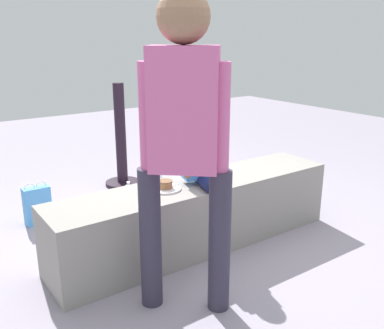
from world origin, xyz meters
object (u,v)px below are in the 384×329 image
object	(u,v)px
child_seated	(200,155)
water_bottle_near_gift	(159,178)
water_bottle_far_side	(129,192)
cake_plate	(165,187)
party_cup_red	(254,196)
gift_bag	(37,205)
cake_box_white	(160,197)
adult_standing	(184,130)
handbag_black_leather	(214,194)

from	to	relation	value
child_seated	water_bottle_near_gift	bearing A→B (deg)	71.69
water_bottle_near_gift	water_bottle_far_side	bearing A→B (deg)	-159.67
cake_plate	party_cup_red	world-z (taller)	cake_plate
water_bottle_far_side	party_cup_red	world-z (taller)	water_bottle_far_side
gift_bag	water_bottle_near_gift	distance (m)	1.31
cake_plate	cake_box_white	xyz separation A→B (m)	(0.49, 0.90, -0.47)
gift_bag	water_bottle_near_gift	world-z (taller)	gift_bag
gift_bag	water_bottle_far_side	bearing A→B (deg)	1.83
cake_plate	gift_bag	distance (m)	1.29
adult_standing	handbag_black_leather	distance (m)	1.80
cake_box_white	handbag_black_leather	distance (m)	0.52
child_seated	gift_bag	size ratio (longest dim) A/B	1.33
cake_box_white	handbag_black_leather	bearing A→B (deg)	-45.92
gift_bag	cake_box_white	xyz separation A→B (m)	(1.08, -0.19, -0.11)
water_bottle_far_side	adult_standing	bearing A→B (deg)	-106.29
gift_bag	party_cup_red	size ratio (longest dim) A/B	3.08
cake_plate	water_bottle_near_gift	distance (m)	1.52
party_cup_red	cake_box_white	distance (m)	0.89
adult_standing	cake_plate	xyz separation A→B (m)	(0.23, 0.57, -0.53)
handbag_black_leather	cake_box_white	bearing A→B (deg)	134.08
water_bottle_near_gift	cake_plate	bearing A→B (deg)	-118.90
cake_plate	party_cup_red	xyz separation A→B (m)	(1.22, 0.39, -0.46)
child_seated	cake_box_white	xyz separation A→B (m)	(0.22, 0.93, -0.66)
water_bottle_near_gift	party_cup_red	xyz separation A→B (m)	(0.52, -0.89, -0.04)
water_bottle_far_side	water_bottle_near_gift	bearing A→B (deg)	20.33
adult_standing	water_bottle_far_side	size ratio (longest dim) A/B	9.20
cake_plate	adult_standing	bearing A→B (deg)	-111.67
cake_box_white	handbag_black_leather	size ratio (longest dim) A/B	0.96
cake_box_white	cake_plate	bearing A→B (deg)	-118.38
party_cup_red	adult_standing	bearing A→B (deg)	-146.42
cake_plate	party_cup_red	bearing A→B (deg)	17.63
cake_plate	handbag_black_leather	bearing A→B (deg)	32.16
water_bottle_near_gift	water_bottle_far_side	size ratio (longest dim) A/B	1.16
child_seated	water_bottle_far_side	distance (m)	1.31
cake_plate	water_bottle_far_side	size ratio (longest dim) A/B	1.19
water_bottle_near_gift	handbag_black_leather	size ratio (longest dim) A/B	0.63
water_bottle_near_gift	handbag_black_leather	distance (m)	0.76
adult_standing	party_cup_red	size ratio (longest dim) A/B	14.76
child_seated	water_bottle_near_gift	world-z (taller)	child_seated
child_seated	cake_box_white	world-z (taller)	child_seated
cake_plate	water_bottle_far_side	bearing A→B (deg)	76.61
child_seated	adult_standing	distance (m)	0.81
cake_plate	handbag_black_leather	world-z (taller)	cake_plate
water_bottle_far_side	cake_box_white	size ratio (longest dim) A/B	0.56
cake_box_white	handbag_black_leather	xyz separation A→B (m)	(0.36, -0.37, 0.07)
water_bottle_near_gift	water_bottle_far_side	distance (m)	0.47
party_cup_red	cake_box_white	xyz separation A→B (m)	(-0.73, 0.51, -0.01)
gift_bag	adult_standing	bearing A→B (deg)	-77.50
water_bottle_far_side	handbag_black_leather	world-z (taller)	handbag_black_leather
adult_standing	water_bottle_near_gift	xyz separation A→B (m)	(0.93, 1.85, -0.95)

